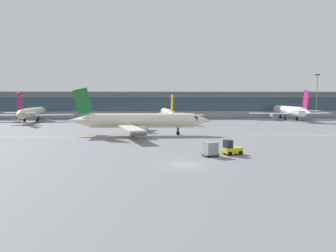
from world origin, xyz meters
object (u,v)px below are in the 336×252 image
(gate_airplane_1, at_px, (168,113))
(cargo_dolly_lead, at_px, (211,149))
(taxiing_regional_jet, at_px, (140,121))
(gate_airplane_0, at_px, (32,113))
(gate_airplane_2, at_px, (290,111))
(apron_light_mast_1, at_px, (317,94))
(baggage_tug, at_px, (231,148))

(gate_airplane_1, bearing_deg, cargo_dolly_lead, 177.88)
(taxiing_regional_jet, relative_size, cargo_dolly_lead, 11.76)
(gate_airplane_1, distance_m, cargo_dolly_lead, 63.56)
(cargo_dolly_lead, bearing_deg, gate_airplane_0, 105.77)
(gate_airplane_2, relative_size, apron_light_mast_1, 1.87)
(baggage_tug, relative_size, cargo_dolly_lead, 1.16)
(taxiing_regional_jet, distance_m, cargo_dolly_lead, 27.29)
(taxiing_regional_jet, bearing_deg, baggage_tug, -60.39)
(gate_airplane_0, bearing_deg, cargo_dolly_lead, -147.14)
(gate_airplane_2, height_order, baggage_tug, gate_airplane_2)
(taxiing_regional_jet, distance_m, apron_light_mast_1, 83.17)
(gate_airplane_0, relative_size, cargo_dolly_lead, 11.28)
(baggage_tug, bearing_deg, gate_airplane_1, 75.86)
(baggage_tug, bearing_deg, apron_light_mast_1, 37.76)
(taxiing_regional_jet, bearing_deg, apron_light_mast_1, 40.92)
(gate_airplane_2, bearing_deg, cargo_dolly_lead, 150.21)
(cargo_dolly_lead, distance_m, apron_light_mast_1, 95.31)
(gate_airplane_1, distance_m, apron_light_mast_1, 58.24)
(baggage_tug, height_order, cargo_dolly_lead, baggage_tug)
(taxiing_regional_jet, xyz_separation_m, apron_light_mast_1, (63.32, 53.62, 5.78))
(gate_airplane_0, height_order, baggage_tug, gate_airplane_0)
(gate_airplane_2, distance_m, cargo_dolly_lead, 78.11)
(cargo_dolly_lead, bearing_deg, gate_airplane_2, 40.93)
(apron_light_mast_1, bearing_deg, gate_airplane_2, -143.06)
(cargo_dolly_lead, bearing_deg, gate_airplane_1, 73.03)
(gate_airplane_0, relative_size, baggage_tug, 9.72)
(gate_airplane_2, xyz_separation_m, taxiing_regional_jet, (-48.82, -42.72, -0.05))
(taxiing_regional_jet, bearing_deg, gate_airplane_0, 132.65)
(baggage_tug, height_order, apron_light_mast_1, apron_light_mast_1)
(gate_airplane_1, bearing_deg, gate_airplane_2, -88.53)
(gate_airplane_0, xyz_separation_m, gate_airplane_2, (84.07, 3.56, 0.18))
(gate_airplane_2, distance_m, baggage_tug, 75.71)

